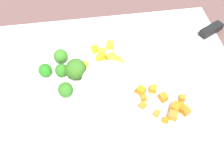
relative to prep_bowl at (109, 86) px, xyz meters
The scene contains 28 objects.
ground_plane 0.05m from the prep_bowl, 70.92° to the left, with size 4.00×4.00×0.00m, color brown.
cutting_board 0.04m from the prep_bowl, 70.92° to the left, with size 0.54×0.40×0.01m, color white.
prep_bowl is the anchor object (origin of this frame).
chef_knife 0.22m from the prep_bowl, 26.69° to the left, with size 0.31×0.17×0.02m.
carrot_dice_0 0.11m from the prep_bowl, 19.63° to the right, with size 0.02×0.01×0.02m, color orange.
carrot_dice_1 0.07m from the prep_bowl, 13.03° to the right, with size 0.01×0.02×0.02m, color orange.
carrot_dice_2 0.14m from the prep_bowl, 35.18° to the right, with size 0.02×0.02×0.02m, color orange.
carrot_dice_3 0.09m from the prep_bowl, ahead, with size 0.01×0.01×0.02m, color orange.
carrot_dice_4 0.15m from the prep_bowl, 25.16° to the right, with size 0.02×0.02×0.01m, color orange.
carrot_dice_5 0.08m from the prep_bowl, 38.10° to the right, with size 0.01×0.01×0.01m, color orange.
carrot_dice_6 0.07m from the prep_bowl, 24.49° to the right, with size 0.01×0.01×0.01m, color orange.
carrot_dice_7 0.14m from the prep_bowl, 27.62° to the right, with size 0.02×0.02×0.02m, color orange.
carrot_dice_8 0.16m from the prep_bowl, 27.76° to the right, with size 0.01×0.01×0.01m, color orange.
carrot_dice_9 0.11m from the prep_bowl, 39.71° to the right, with size 0.01×0.01×0.01m, color orange.
carrot_dice_10 0.15m from the prep_bowl, 17.12° to the right, with size 0.01×0.01×0.01m, color orange.
carrot_dice_11 0.13m from the prep_bowl, 41.62° to the right, with size 0.01×0.01×0.01m, color orange.
pepper_dice_0 0.12m from the prep_bowl, 80.30° to the left, with size 0.02×0.02×0.01m, color yellow.
pepper_dice_1 0.07m from the prep_bowl, 65.43° to the left, with size 0.02×0.02×0.02m, color yellow.
pepper_dice_2 0.12m from the prep_bowl, 97.89° to the left, with size 0.02×0.02×0.01m, color yellow.
pepper_dice_3 0.08m from the prep_bowl, 76.93° to the left, with size 0.02×0.02×0.02m, color yellow.
pepper_dice_4 0.10m from the prep_bowl, 91.04° to the left, with size 0.02×0.02×0.01m, color yellow.
pepper_dice_5 0.08m from the prep_bowl, 120.47° to the left, with size 0.01×0.01×0.01m, color yellow.
pepper_dice_6 0.09m from the prep_bowl, 94.09° to the left, with size 0.02×0.01×0.02m, color yellow.
broccoli_floret_0 0.13m from the prep_bowl, 134.52° to the left, with size 0.03×0.03×0.03m.
broccoli_floret_1 0.08m from the prep_bowl, 143.60° to the left, with size 0.04×0.04×0.05m.
broccoli_floret_2 0.09m from the prep_bowl, behind, with size 0.03×0.03×0.04m.
broccoli_floret_3 0.14m from the prep_bowl, 155.10° to the left, with size 0.03×0.03×0.03m.
broccoli_floret_4 0.11m from the prep_bowl, 149.31° to the left, with size 0.03×0.03×0.03m.
Camera 1 is at (-0.05, -0.34, 0.46)m, focal length 42.87 mm.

